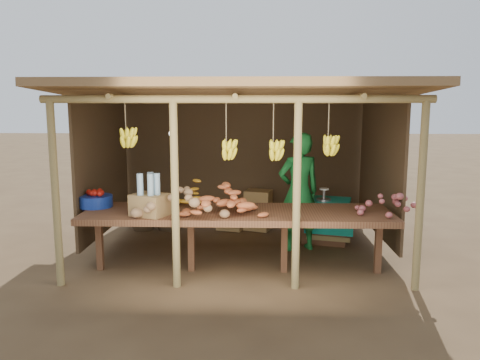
{
  "coord_description": "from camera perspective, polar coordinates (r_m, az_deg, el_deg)",
  "views": [
    {
      "loc": [
        0.23,
        -6.77,
        2.12
      ],
      "look_at": [
        0.0,
        0.0,
        1.05
      ],
      "focal_mm": 35.0,
      "sensor_mm": 36.0,
      "label": 1
    }
  ],
  "objects": [
    {
      "name": "burlap_sacks",
      "position": [
        8.25,
        -10.21,
        -4.0
      ],
      "size": [
        0.94,
        0.49,
        0.66
      ],
      "color": "#4C3823",
      "rests_on": "ground"
    },
    {
      "name": "onion_heap",
      "position": [
        6.02,
        18.04,
        -2.4
      ],
      "size": [
        0.93,
        0.71,
        0.36
      ],
      "primitive_type": null,
      "rotation": [
        0.0,
        0.0,
        -0.29
      ],
      "color": "#AC5356",
      "rests_on": "counter"
    },
    {
      "name": "vendor",
      "position": [
        6.93,
        7.18,
        -1.45
      ],
      "size": [
        0.73,
        0.59,
        1.75
      ],
      "primitive_type": "imported",
      "rotation": [
        0.0,
        0.0,
        3.45
      ],
      "color": "#17682A",
      "rests_on": "ground"
    },
    {
      "name": "bottle_box",
      "position": [
        5.8,
        -10.92,
        -2.3
      ],
      "size": [
        0.51,
        0.47,
        0.53
      ],
      "color": "olive",
      "rests_on": "counter"
    },
    {
      "name": "tarp_crate",
      "position": [
        7.53,
        10.37,
        -4.69
      ],
      "size": [
        0.87,
        0.8,
        0.88
      ],
      "color": "brown",
      "rests_on": "ground"
    },
    {
      "name": "potato_heap",
      "position": [
        5.77,
        -7.04,
        -2.43
      ],
      "size": [
        1.23,
        0.96,
        0.37
      ],
      "primitive_type": null,
      "rotation": [
        0.0,
        0.0,
        0.32
      ],
      "color": "#8F6C49",
      "rests_on": "counter"
    },
    {
      "name": "banana_pile",
      "position": [
        6.3,
        -5.43,
        -1.55
      ],
      "size": [
        0.6,
        0.43,
        0.35
      ],
      "primitive_type": null,
      "rotation": [
        0.0,
        0.0,
        0.19
      ],
      "color": "gold",
      "rests_on": "counter"
    },
    {
      "name": "sweet_potato_heap",
      "position": [
        5.73,
        -1.98,
        -2.52
      ],
      "size": [
        1.09,
        0.78,
        0.36
      ],
      "primitive_type": null,
      "rotation": [
        0.0,
        0.0,
        0.21
      ],
      "color": "#C05E31",
      "rests_on": "counter"
    },
    {
      "name": "stall_structure",
      "position": [
        6.74,
        -0.16,
        7.28
      ],
      "size": [
        4.7,
        3.5,
        2.43
      ],
      "color": "#95814D",
      "rests_on": "ground"
    },
    {
      "name": "counter",
      "position": [
        5.98,
        -0.31,
        -4.37
      ],
      "size": [
        3.9,
        1.05,
        0.8
      ],
      "color": "brown",
      "rests_on": "ground"
    },
    {
      "name": "carton_stack",
      "position": [
        8.06,
        1.11,
        -4.06
      ],
      "size": [
        0.98,
        0.45,
        0.68
      ],
      "color": "olive",
      "rests_on": "ground"
    },
    {
      "name": "tomato_basin",
      "position": [
        6.48,
        -17.17,
        -2.33
      ],
      "size": [
        0.44,
        0.44,
        0.23
      ],
      "rotation": [
        0.0,
        0.0,
        0.14
      ],
      "color": "navy",
      "rests_on": "counter"
    },
    {
      "name": "ground",
      "position": [
        7.1,
        -0.0,
        -8.4
      ],
      "size": [
        60.0,
        60.0,
        0.0
      ],
      "primitive_type": "plane",
      "color": "brown",
      "rests_on": "ground"
    }
  ]
}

